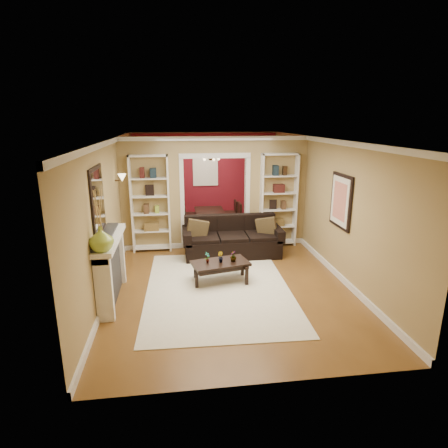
{
  "coord_description": "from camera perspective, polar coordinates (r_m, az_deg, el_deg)",
  "views": [
    {
      "loc": [
        -0.96,
        -7.73,
        3.08
      ],
      "look_at": [
        -0.04,
        -0.8,
        1.12
      ],
      "focal_mm": 30.0,
      "sensor_mm": 36.0,
      "label": 1
    }
  ],
  "objects": [
    {
      "name": "partition_wall",
      "position": [
        9.14,
        -1.39,
        4.78
      ],
      "size": [
        4.5,
        0.15,
        2.7
      ],
      "primitive_type": "cube",
      "color": "tan",
      "rests_on": "floor"
    },
    {
      "name": "bookshelf_right",
      "position": [
        9.31,
        8.27,
        3.56
      ],
      "size": [
        0.9,
        0.3,
        2.3
      ],
      "primitive_type": "cube",
      "color": "white",
      "rests_on": "floor"
    },
    {
      "name": "framed_art",
      "position": [
        7.59,
        17.34,
        3.35
      ],
      "size": [
        0.04,
        0.85,
        1.05
      ],
      "primitive_type": "cube",
      "color": "black",
      "rests_on": "wall_right"
    },
    {
      "name": "dining_chair_ne",
      "position": [
        10.52,
        1.17,
        1.07
      ],
      "size": [
        0.52,
        0.52,
        0.85
      ],
      "primitive_type": "cube",
      "rotation": [
        0.0,
        0.0,
        -1.83
      ],
      "color": "black",
      "rests_on": "floor"
    },
    {
      "name": "floor",
      "position": [
        8.37,
        -0.43,
        -5.89
      ],
      "size": [
        8.0,
        8.0,
        0.0
      ],
      "primitive_type": "plane",
      "color": "brown",
      "rests_on": "ground"
    },
    {
      "name": "vase",
      "position": [
        5.9,
        -18.23,
        -2.17
      ],
      "size": [
        0.47,
        0.47,
        0.38
      ],
      "primitive_type": "imported",
      "rotation": [
        0.0,
        0.0,
        -0.35
      ],
      "color": "#8FAE38",
      "rests_on": "fireplace"
    },
    {
      "name": "sofa",
      "position": [
        8.69,
        1.25,
        -1.97
      ],
      "size": [
        2.28,
        0.98,
        0.89
      ],
      "primitive_type": "cube",
      "color": "black",
      "rests_on": "floor"
    },
    {
      "name": "dining_table",
      "position": [
        10.79,
        -1.97,
        0.53
      ],
      "size": [
        1.49,
        0.83,
        0.52
      ],
      "primitive_type": "imported",
      "rotation": [
        0.0,
        0.0,
        1.57
      ],
      "color": "black",
      "rests_on": "floor"
    },
    {
      "name": "dining_window",
      "position": [
        11.8,
        -2.85,
        8.22
      ],
      "size": [
        0.78,
        0.03,
        0.98
      ],
      "primitive_type": "cube",
      "color": "#8CA5CC",
      "rests_on": "wall_back"
    },
    {
      "name": "plant_right",
      "position": [
        7.28,
        1.42,
        -4.92
      ],
      "size": [
        0.15,
        0.15,
        0.22
      ],
      "primitive_type": "imported",
      "rotation": [
        0.0,
        0.0,
        4.48
      ],
      "color": "#336626",
      "rests_on": "coffee_table"
    },
    {
      "name": "wall_sconce",
      "position": [
        8.46,
        -15.66,
        6.61
      ],
      "size": [
        0.18,
        0.18,
        0.22
      ],
      "primitive_type": "cube",
      "color": "#FFE0A5",
      "rests_on": "wall_left"
    },
    {
      "name": "mirror",
      "position": [
        6.48,
        -18.71,
        3.46
      ],
      "size": [
        0.03,
        0.95,
        1.1
      ],
      "primitive_type": "cube",
      "color": "silver",
      "rests_on": "wall_left"
    },
    {
      "name": "bookshelf_left",
      "position": [
        8.99,
        -11.15,
        2.99
      ],
      "size": [
        0.9,
        0.3,
        2.3
      ],
      "primitive_type": "cube",
      "color": "white",
      "rests_on": "floor"
    },
    {
      "name": "wall_front",
      "position": [
        4.22,
        6.39,
        -8.61
      ],
      "size": [
        8.0,
        0.0,
        8.0
      ],
      "primitive_type": "plane",
      "rotation": [
        -1.57,
        0.0,
        0.0
      ],
      "color": "tan",
      "rests_on": "ground"
    },
    {
      "name": "fireplace",
      "position": [
        6.8,
        -16.65,
        -6.56
      ],
      "size": [
        0.32,
        1.7,
        1.16
      ],
      "primitive_type": "cube",
      "color": "white",
      "rests_on": "floor"
    },
    {
      "name": "ceiling",
      "position": [
        7.8,
        -0.48,
        12.89
      ],
      "size": [
        8.0,
        8.0,
        0.0
      ],
      "primitive_type": "plane",
      "rotation": [
        3.14,
        0.0,
        0.0
      ],
      "color": "white",
      "rests_on": "ground"
    },
    {
      "name": "plant_left",
      "position": [
        7.23,
        -2.54,
        -5.12
      ],
      "size": [
        0.13,
        0.13,
        0.21
      ],
      "primitive_type": "imported",
      "rotation": [
        0.0,
        0.0,
        0.86
      ],
      "color": "#336626",
      "rests_on": "coffee_table"
    },
    {
      "name": "wall_left",
      "position": [
        8.02,
        -16.63,
        2.57
      ],
      "size": [
        0.0,
        8.0,
        8.0
      ],
      "primitive_type": "plane",
      "rotation": [
        1.57,
        0.0,
        1.57
      ],
      "color": "tan",
      "rests_on": "ground"
    },
    {
      "name": "dining_chair_sw",
      "position": [
        11.01,
        -4.98,
        1.48
      ],
      "size": [
        0.41,
        0.41,
        0.78
      ],
      "primitive_type": "cube",
      "rotation": [
        0.0,
        0.0,
        1.65
      ],
      "color": "black",
      "rests_on": "floor"
    },
    {
      "name": "plant_center",
      "position": [
        7.25,
        -0.56,
        -5.06
      ],
      "size": [
        0.14,
        0.14,
        0.2
      ],
      "primitive_type": "imported",
      "rotation": [
        0.0,
        0.0,
        2.14
      ],
      "color": "#336626",
      "rests_on": "coffee_table"
    },
    {
      "name": "pillow_left",
      "position": [
        8.52,
        -4.1,
        -0.79
      ],
      "size": [
        0.48,
        0.17,
        0.47
      ],
      "primitive_type": "cube",
      "rotation": [
        0.0,
        0.0,
        0.08
      ],
      "color": "brown",
      "rests_on": "sofa"
    },
    {
      "name": "dining_chair_se",
      "position": [
        11.1,
        0.7,
        1.68
      ],
      "size": [
        0.41,
        0.41,
        0.78
      ],
      "primitive_type": "cube",
      "rotation": [
        0.0,
        0.0,
        -1.63
      ],
      "color": "black",
      "rests_on": "floor"
    },
    {
      "name": "red_back_panel",
      "position": [
        11.87,
        -2.85,
        7.14
      ],
      "size": [
        4.44,
        0.04,
        2.64
      ],
      "primitive_type": "cube",
      "color": "maroon",
      "rests_on": "floor"
    },
    {
      "name": "wall_right",
      "position": [
        8.55,
        14.72,
        3.49
      ],
      "size": [
        0.0,
        8.0,
        8.0
      ],
      "primitive_type": "plane",
      "rotation": [
        1.57,
        0.0,
        -1.57
      ],
      "color": "tan",
      "rests_on": "ground"
    },
    {
      "name": "area_rug",
      "position": [
        7.16,
        -0.93,
        -9.75
      ],
      "size": [
        2.77,
        3.79,
        0.01
      ],
      "primitive_type": "cube",
      "rotation": [
        0.0,
        0.0,
        -0.03
      ],
      "color": "white",
      "rests_on": "floor"
    },
    {
      "name": "chandelier",
      "position": [
        10.53,
        -2.32,
        9.9
      ],
      "size": [
        0.5,
        0.5,
        0.3
      ],
      "primitive_type": "cube",
      "color": "#39291A",
      "rests_on": "ceiling"
    },
    {
      "name": "wall_back",
      "position": [
        11.89,
        -2.87,
        7.31
      ],
      "size": [
        8.0,
        0.0,
        8.0
      ],
      "primitive_type": "plane",
      "rotation": [
        1.57,
        0.0,
        0.0
      ],
      "color": "tan",
      "rests_on": "ground"
    },
    {
      "name": "coffee_table",
      "position": [
        7.37,
        -0.55,
        -7.29
      ],
      "size": [
        1.18,
        0.81,
        0.41
      ],
      "primitive_type": "cube",
      "rotation": [
        0.0,
        0.0,
        0.22
      ],
      "color": "black",
      "rests_on": "floor"
    },
    {
      "name": "dining_chair_nw",
      "position": [
        10.43,
        -4.82,
        0.68
      ],
      "size": [
        0.49,
        0.49,
        0.78
      ],
      "primitive_type": "cube",
      "rotation": [
        0.0,
        0.0,
        1.89
      ],
      "color": "black",
      "rests_on": "floor"
    },
    {
      "name": "pillow_right",
      "position": [
        8.76,
        6.51,
        -0.42
      ],
      "size": [
        0.47,
        0.33,
        0.46
      ],
      "primitive_type": "cube",
      "rotation": [
        0.0,
        0.0,
        -0.48
      ],
      "color": "brown",
      "rests_on": "sofa"
    }
  ]
}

